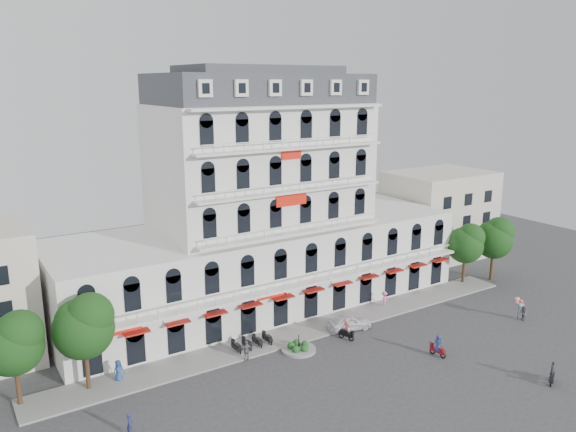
{
  "coord_description": "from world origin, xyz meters",
  "views": [
    {
      "loc": [
        -29.4,
        -33.48,
        24.2
      ],
      "look_at": [
        -1.6,
        10.0,
        11.83
      ],
      "focal_mm": 35.0,
      "sensor_mm": 36.0,
      "label": 1
    }
  ],
  "objects_px": {
    "parked_car": "(349,322)",
    "balloon_vendor": "(521,309)",
    "rider_east": "(438,346)",
    "rider_northeast": "(552,373)",
    "rider_center": "(346,328)"
  },
  "relations": [
    {
      "from": "parked_car",
      "to": "rider_center",
      "type": "relative_size",
      "value": 2.04
    },
    {
      "from": "rider_northeast",
      "to": "rider_center",
      "type": "xyz_separation_m",
      "value": [
        -9.23,
        15.48,
        0.22
      ]
    },
    {
      "from": "rider_center",
      "to": "parked_car",
      "type": "bearing_deg",
      "value": 114.7
    },
    {
      "from": "parked_car",
      "to": "balloon_vendor",
      "type": "distance_m",
      "value": 18.28
    },
    {
      "from": "parked_car",
      "to": "rider_northeast",
      "type": "xyz_separation_m",
      "value": [
        7.6,
        -17.14,
        0.18
      ]
    },
    {
      "from": "rider_east",
      "to": "rider_northeast",
      "type": "bearing_deg",
      "value": -161.69
    },
    {
      "from": "rider_northeast",
      "to": "parked_car",
      "type": "bearing_deg",
      "value": -93.8
    },
    {
      "from": "parked_car",
      "to": "rider_northeast",
      "type": "bearing_deg",
      "value": -143.32
    },
    {
      "from": "rider_east",
      "to": "balloon_vendor",
      "type": "height_order",
      "value": "balloon_vendor"
    },
    {
      "from": "parked_car",
      "to": "rider_center",
      "type": "distance_m",
      "value": 2.36
    },
    {
      "from": "rider_east",
      "to": "rider_northeast",
      "type": "xyz_separation_m",
      "value": [
        4.33,
        -8.38,
        -0.08
      ]
    },
    {
      "from": "balloon_vendor",
      "to": "rider_northeast",
      "type": "bearing_deg",
      "value": -133.88
    },
    {
      "from": "balloon_vendor",
      "to": "parked_car",
      "type": "bearing_deg",
      "value": 154.31
    },
    {
      "from": "rider_northeast",
      "to": "rider_center",
      "type": "distance_m",
      "value": 18.02
    },
    {
      "from": "parked_car",
      "to": "balloon_vendor",
      "type": "xyz_separation_m",
      "value": [
        16.47,
        -7.92,
        0.51
      ]
    }
  ]
}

